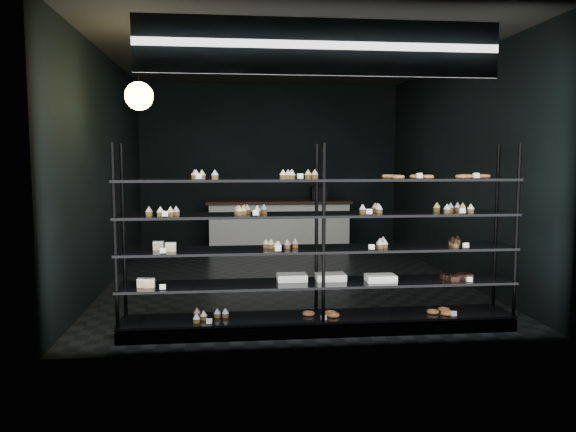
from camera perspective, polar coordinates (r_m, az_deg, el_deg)
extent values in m
cube|color=black|center=(8.22, -0.18, -6.50)|extent=(5.00, 6.00, 0.01)
cube|color=black|center=(8.16, -0.19, 15.96)|extent=(5.00, 6.00, 0.01)
cube|color=black|center=(11.02, -1.83, 4.99)|extent=(5.00, 0.01, 3.20)
cube|color=black|center=(5.06, 3.40, 4.03)|extent=(5.00, 0.01, 3.20)
cube|color=black|center=(8.16, -17.98, 4.43)|extent=(0.01, 6.00, 3.20)
cube|color=black|center=(8.66, 16.55, 4.53)|extent=(0.01, 6.00, 3.20)
cube|color=black|center=(5.86, 3.21, -11.02)|extent=(4.00, 0.50, 0.12)
cylinder|color=black|center=(5.47, -17.15, -2.55)|extent=(0.04, 0.04, 1.85)
cylinder|color=black|center=(5.90, -16.35, -1.94)|extent=(0.04, 0.04, 1.85)
cylinder|color=black|center=(5.45, 3.64, -2.34)|extent=(0.04, 0.04, 1.85)
cylinder|color=black|center=(5.88, 2.91, -1.74)|extent=(0.04, 0.04, 1.85)
cylinder|color=black|center=(6.10, 22.20, -1.88)|extent=(0.04, 0.04, 1.85)
cylinder|color=black|center=(6.49, 20.35, -1.38)|extent=(0.04, 0.04, 1.85)
cube|color=black|center=(5.84, 3.21, -10.17)|extent=(4.00, 0.50, 0.03)
cube|color=black|center=(5.75, 3.23, -6.82)|extent=(4.00, 0.50, 0.02)
cube|color=black|center=(5.69, 3.26, -3.37)|extent=(4.00, 0.50, 0.02)
cube|color=black|center=(5.64, 3.28, 0.14)|extent=(4.00, 0.50, 0.02)
cube|color=black|center=(5.62, 3.30, 3.69)|extent=(4.00, 0.50, 0.02)
cube|color=white|center=(5.37, -9.22, 3.93)|extent=(0.06, 0.04, 0.06)
cube|color=white|center=(5.41, 1.34, 4.02)|extent=(0.05, 0.04, 0.06)
cube|color=white|center=(5.66, 12.72, 3.96)|extent=(0.06, 0.04, 0.06)
cube|color=white|center=(5.91, 18.76, 3.86)|extent=(0.06, 0.04, 0.06)
cube|color=white|center=(5.42, -12.69, 0.17)|extent=(0.06, 0.04, 0.06)
cube|color=white|center=(5.39, -3.51, 0.27)|extent=(0.05, 0.04, 0.06)
cube|color=white|center=(5.56, 8.28, 0.39)|extent=(0.05, 0.04, 0.06)
cube|color=white|center=(5.86, 17.18, 0.47)|extent=(0.06, 0.04, 0.06)
cube|color=white|center=(5.47, -13.08, -3.49)|extent=(0.06, 0.04, 0.06)
cube|color=white|center=(5.45, -0.79, -3.36)|extent=(0.06, 0.04, 0.06)
cube|color=white|center=(5.61, 8.69, -3.16)|extent=(0.05, 0.04, 0.06)
cube|color=white|center=(5.94, 17.79, -2.89)|extent=(0.06, 0.04, 0.06)
cube|color=white|center=(5.53, -12.92, -7.07)|extent=(0.06, 0.04, 0.06)
cube|color=white|center=(5.99, 17.57, -6.20)|extent=(0.06, 0.04, 0.06)
cube|color=white|center=(5.58, -8.12, -10.57)|extent=(0.06, 0.04, 0.06)
cube|color=white|center=(5.66, 3.48, -10.30)|extent=(0.05, 0.04, 0.06)
cube|color=white|center=(6.01, 16.13, -9.54)|extent=(0.06, 0.04, 0.06)
cube|color=#0C1C3F|center=(5.23, 3.33, 16.75)|extent=(3.20, 0.04, 0.45)
cube|color=white|center=(5.21, 3.36, 16.79)|extent=(3.30, 0.02, 0.50)
cylinder|color=black|center=(6.61, -15.00, 15.52)|extent=(0.01, 0.01, 0.57)
sphere|color=#EEC353|center=(6.55, -14.90, 11.70)|extent=(0.31, 0.31, 0.31)
cube|color=silver|center=(10.61, -0.95, -1.22)|extent=(2.59, 0.60, 0.92)
cube|color=black|center=(10.56, -0.95, 1.42)|extent=(2.70, 0.65, 0.06)
cube|color=black|center=(10.65, 3.16, 2.29)|extent=(0.30, 0.30, 0.25)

